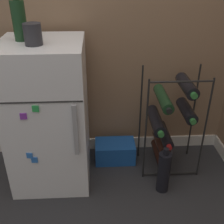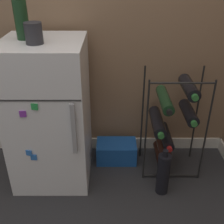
{
  "view_description": "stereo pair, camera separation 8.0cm",
  "coord_description": "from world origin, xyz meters",
  "px_view_note": "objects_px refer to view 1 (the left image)",
  "views": [
    {
      "loc": [
        0.06,
        -1.27,
        1.33
      ],
      "look_at": [
        0.14,
        0.3,
        0.47
      ],
      "focal_mm": 45.0,
      "sensor_mm": 36.0,
      "label": 1
    },
    {
      "loc": [
        0.14,
        -1.27,
        1.33
      ],
      "look_at": [
        0.14,
        0.3,
        0.47
      ],
      "focal_mm": 45.0,
      "sensor_mm": 36.0,
      "label": 2
    }
  ],
  "objects_px": {
    "mini_fridge": "(49,116)",
    "soda_box": "(115,151)",
    "loose_bottle_floor": "(164,172)",
    "fridge_top_bottle": "(19,20)",
    "wine_rack": "(168,121)",
    "fridge_top_cup": "(33,34)"
  },
  "relations": [
    {
      "from": "loose_bottle_floor",
      "to": "fridge_top_cup",
      "type": "bearing_deg",
      "value": 170.22
    },
    {
      "from": "wine_rack",
      "to": "loose_bottle_floor",
      "type": "relative_size",
      "value": 2.23
    },
    {
      "from": "mini_fridge",
      "to": "fridge_top_bottle",
      "type": "xyz_separation_m",
      "value": [
        -0.1,
        0.03,
        0.57
      ]
    },
    {
      "from": "loose_bottle_floor",
      "to": "soda_box",
      "type": "bearing_deg",
      "value": 131.04
    },
    {
      "from": "mini_fridge",
      "to": "wine_rack",
      "type": "relative_size",
      "value": 1.28
    },
    {
      "from": "fridge_top_cup",
      "to": "loose_bottle_floor",
      "type": "relative_size",
      "value": 0.34
    },
    {
      "from": "wine_rack",
      "to": "loose_bottle_floor",
      "type": "xyz_separation_m",
      "value": [
        -0.06,
        -0.24,
        -0.22
      ]
    },
    {
      "from": "wine_rack",
      "to": "loose_bottle_floor",
      "type": "bearing_deg",
      "value": -104.23
    },
    {
      "from": "wine_rack",
      "to": "soda_box",
      "type": "bearing_deg",
      "value": 165.92
    },
    {
      "from": "mini_fridge",
      "to": "soda_box",
      "type": "height_order",
      "value": "mini_fridge"
    },
    {
      "from": "soda_box",
      "to": "fridge_top_bottle",
      "type": "height_order",
      "value": "fridge_top_bottle"
    },
    {
      "from": "mini_fridge",
      "to": "soda_box",
      "type": "distance_m",
      "value": 0.6
    },
    {
      "from": "fridge_top_bottle",
      "to": "mini_fridge",
      "type": "bearing_deg",
      "value": -15.24
    },
    {
      "from": "fridge_top_cup",
      "to": "wine_rack",
      "type": "bearing_deg",
      "value": 8.44
    },
    {
      "from": "mini_fridge",
      "to": "fridge_top_bottle",
      "type": "bearing_deg",
      "value": 164.76
    },
    {
      "from": "wine_rack",
      "to": "soda_box",
      "type": "distance_m",
      "value": 0.47
    },
    {
      "from": "soda_box",
      "to": "loose_bottle_floor",
      "type": "height_order",
      "value": "loose_bottle_floor"
    },
    {
      "from": "fridge_top_cup",
      "to": "loose_bottle_floor",
      "type": "height_order",
      "value": "fridge_top_cup"
    },
    {
      "from": "mini_fridge",
      "to": "soda_box",
      "type": "bearing_deg",
      "value": 17.62
    },
    {
      "from": "wine_rack",
      "to": "fridge_top_bottle",
      "type": "distance_m",
      "value": 1.1
    },
    {
      "from": "wine_rack",
      "to": "loose_bottle_floor",
      "type": "distance_m",
      "value": 0.34
    },
    {
      "from": "mini_fridge",
      "to": "loose_bottle_floor",
      "type": "xyz_separation_m",
      "value": [
        0.71,
        -0.2,
        -0.32
      ]
    }
  ]
}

